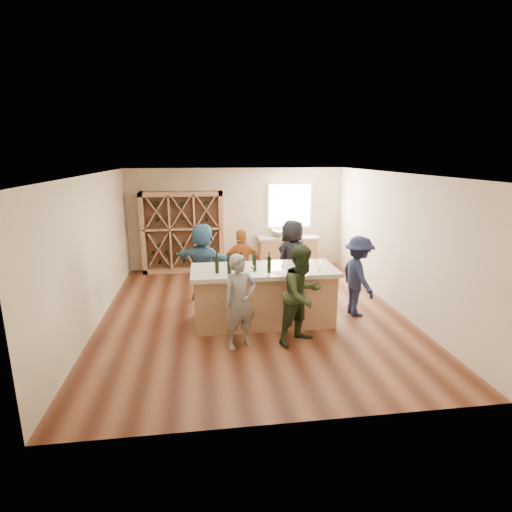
{
  "coord_description": "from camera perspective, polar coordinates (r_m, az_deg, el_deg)",
  "views": [
    {
      "loc": [
        -0.95,
        -7.59,
        3.16
      ],
      "look_at": [
        0.1,
        0.2,
        1.15
      ],
      "focal_mm": 28.0,
      "sensor_mm": 36.0,
      "label": 1
    }
  ],
  "objects": [
    {
      "name": "person_far_right",
      "position": [
        8.96,
        5.19,
        -0.44
      ],
      "size": [
        1.03,
        0.93,
        1.76
      ],
      "primitive_type": "imported",
      "rotation": [
        0.0,
        0.0,
        3.69
      ],
      "color": "black",
      "rests_on": "floor"
    },
    {
      "name": "wine_glass_e",
      "position": [
        7.44,
        9.1,
        -1.27
      ],
      "size": [
        0.09,
        0.09,
        0.2
      ],
      "primitive_type": "cone",
      "rotation": [
        0.0,
        0.0,
        0.3
      ],
      "color": "white",
      "rests_on": "tasting_counter_top"
    },
    {
      "name": "person_near_right",
      "position": [
        6.8,
        6.62,
        -5.51
      ],
      "size": [
        0.95,
        0.82,
        1.72
      ],
      "primitive_type": "imported",
      "rotation": [
        0.0,
        0.0,
        0.54
      ],
      "color": "#263319",
      "rests_on": "floor"
    },
    {
      "name": "faucet",
      "position": [
        11.37,
        3.36,
        3.72
      ],
      "size": [
        0.02,
        0.02,
        0.3
      ],
      "primitive_type": "cylinder",
      "color": "silver",
      "rests_on": "back_counter_top"
    },
    {
      "name": "wine_bottle_a",
      "position": [
        7.2,
        -5.6,
        -1.25
      ],
      "size": [
        0.09,
        0.09,
        0.31
      ],
      "primitive_type": "cylinder",
      "rotation": [
        0.0,
        0.0,
        -0.22
      ],
      "color": "black",
      "rests_on": "tasting_counter_top"
    },
    {
      "name": "back_counter_base",
      "position": [
        11.37,
        4.47,
        0.41
      ],
      "size": [
        1.6,
        0.58,
        0.86
      ],
      "primitive_type": "cube",
      "color": "#9E6F4B",
      "rests_on": "floor"
    },
    {
      "name": "wine_bottle_b",
      "position": [
        7.14,
        -3.86,
        -1.33
      ],
      "size": [
        0.09,
        0.09,
        0.31
      ],
      "primitive_type": "cylinder",
      "rotation": [
        0.0,
        0.0,
        0.29
      ],
      "color": "black",
      "rests_on": "tasting_counter_top"
    },
    {
      "name": "person_far_left",
      "position": [
        8.8,
        -7.53,
        -0.91
      ],
      "size": [
        1.66,
        1.35,
        1.73
      ],
      "primitive_type": "imported",
      "rotation": [
        0.0,
        0.0,
        2.57
      ],
      "color": "#335972",
      "rests_on": "floor"
    },
    {
      "name": "floor",
      "position": [
        8.29,
        -0.51,
        -8.43
      ],
      "size": [
        6.0,
        7.0,
        0.1
      ],
      "primitive_type": "cube",
      "color": "brown",
      "rests_on": "ground"
    },
    {
      "name": "wine_glass_b",
      "position": [
        7.05,
        3.8,
        -2.05
      ],
      "size": [
        0.07,
        0.07,
        0.18
      ],
      "primitive_type": "cone",
      "rotation": [
        0.0,
        0.0,
        -0.04
      ],
      "color": "white",
      "rests_on": "tasting_counter_top"
    },
    {
      "name": "wall_left",
      "position": [
        8.07,
        -22.56,
        0.63
      ],
      "size": [
        0.1,
        7.0,
        2.8
      ],
      "primitive_type": "cube",
      "color": "#C9B492",
      "rests_on": "ground"
    },
    {
      "name": "tasting_menu_b",
      "position": [
        7.19,
        3.29,
        -2.47
      ],
      "size": [
        0.28,
        0.34,
        0.0
      ],
      "primitive_type": "cube",
      "rotation": [
        0.0,
        0.0,
        0.2
      ],
      "color": "white",
      "rests_on": "tasting_counter_top"
    },
    {
      "name": "wine_rack",
      "position": [
        11.06,
        -10.41,
        3.37
      ],
      "size": [
        2.2,
        0.45,
        2.2
      ],
      "primitive_type": "cube",
      "color": "#9E6F4B",
      "rests_on": "floor"
    },
    {
      "name": "wall_right",
      "position": [
        8.76,
        19.7,
        1.9
      ],
      "size": [
        0.1,
        7.0,
        2.8
      ],
      "primitive_type": "cube",
      "color": "#C9B492",
      "rests_on": "ground"
    },
    {
      "name": "person_far_mid",
      "position": [
        8.67,
        -1.98,
        -1.41
      ],
      "size": [
        0.98,
        0.57,
        1.61
      ],
      "primitive_type": "imported",
      "rotation": [
        0.0,
        0.0,
        3.23
      ],
      "color": "#994C19",
      "rests_on": "floor"
    },
    {
      "name": "ceiling",
      "position": [
        7.65,
        -0.55,
        12.03
      ],
      "size": [
        6.0,
        7.0,
        0.1
      ],
      "primitive_type": "cube",
      "color": "white",
      "rests_on": "ground"
    },
    {
      "name": "wine_bottle_f",
      "position": [
        7.18,
        1.88,
        -1.25
      ],
      "size": [
        0.07,
        0.07,
        0.3
      ],
      "primitive_type": "cylinder",
      "color": "black",
      "rests_on": "tasting_counter_top"
    },
    {
      "name": "window_pane",
      "position": [
        11.38,
        4.85,
        7.17
      ],
      "size": [
        1.18,
        0.01,
        1.18
      ],
      "primitive_type": "cube",
      "color": "white",
      "rests_on": "wall_back"
    },
    {
      "name": "wall_back",
      "position": [
        11.32,
        -2.78,
        5.38
      ],
      "size": [
        6.0,
        0.1,
        2.8
      ],
      "primitive_type": "cube",
      "color": "#C9B492",
      "rests_on": "ground"
    },
    {
      "name": "wine_bottle_e",
      "position": [
        7.27,
        -0.24,
        -1.0
      ],
      "size": [
        0.08,
        0.08,
        0.31
      ],
      "primitive_type": "cylinder",
      "rotation": [
        0.0,
        0.0,
        -0.05
      ],
      "color": "black",
      "rests_on": "tasting_counter_top"
    },
    {
      "name": "wall_front",
      "position": [
        4.5,
        5.18,
        -8.69
      ],
      "size": [
        6.0,
        0.1,
        2.8
      ],
      "primitive_type": "cube",
      "color": "#C9B492",
      "rests_on": "ground"
    },
    {
      "name": "tasting_counter_top",
      "position": [
        7.51,
        1.11,
        -2.05
      ],
      "size": [
        2.72,
        1.12,
        0.08
      ],
      "primitive_type": "cube",
      "color": "#B3A793",
      "rests_on": "tasting_counter_base"
    },
    {
      "name": "person_server",
      "position": [
        8.18,
        14.36,
        -2.81
      ],
      "size": [
        0.59,
        1.09,
        1.62
      ],
      "primitive_type": "imported",
      "rotation": [
        0.0,
        0.0,
        1.67
      ],
      "color": "#191E38",
      "rests_on": "floor"
    },
    {
      "name": "wine_glass_d",
      "position": [
        7.44,
        4.41,
        -1.22
      ],
      "size": [
        0.09,
        0.09,
        0.17
      ],
      "primitive_type": "cone",
      "rotation": [
        0.0,
        0.0,
        0.42
      ],
      "color": "white",
      "rests_on": "tasting_counter_top"
    },
    {
      "name": "sink",
      "position": [
        11.21,
        3.53,
        3.27
      ],
      "size": [
        0.54,
        0.54,
        0.19
      ],
      "primitive_type": "imported",
      "color": "silver",
      "rests_on": "back_counter_top"
    },
    {
      "name": "wine_bottle_c",
      "position": [
        7.34,
        -2.91,
        -1.03
      ],
      "size": [
        0.09,
        0.09,
        0.27
      ],
      "primitive_type": "cylinder",
      "rotation": [
        0.0,
        0.0,
        -0.43
      ],
      "color": "black",
      "rests_on": "tasting_counter_top"
    },
    {
      "name": "tasting_menu_a",
      "position": [
        7.07,
        -0.84,
        -2.75
      ],
      "size": [
        0.23,
        0.31,
        0.0
      ],
      "primitive_type": "cube",
      "rotation": [
        0.0,
        0.0,
        0.04
      ],
      "color": "white",
      "rests_on": "tasting_counter_top"
    },
    {
      "name": "window_frame",
      "position": [
        11.41,
        4.81,
        7.19
      ],
      "size": [
        1.3,
        0.06,
        1.3
      ],
      "primitive_type": "cube",
      "color": "white",
      "rests_on": "wall_back"
    },
    {
      "name": "wine_bottle_d",
      "position": [
        7.16,
        -2.08,
        -1.24
      ],
      "size": [
        0.1,
        0.1,
        0.31
      ],
      "primitive_type": "cylinder",
      "rotation": [
        0.0,
        0.0,
        0.43
      ],
      "color": "black",
      "rests_on": "tasting_counter_top"
    },
    {
      "name": "person_near_left",
      "position": [
        6.63,
        -2.33,
        -6.5
      ],
      "size": [
        0.7,
        0.61,
        1.6
      ],
      "primitive_type": "imported",
      "rotation": [
        0.0,
        0.0,
        0.36
      ],
      "color": "slate",
      "rests_on": "floor"
    },
    {
      "name": "tasting_counter_base",
      "position": [
        7.68,
        1.09,
        -5.92
      ],
      "size": [
        2.6,
        1.0,
        1.0
      ],
      "primitive_type": "cube",
      "color": "#9E6F4B",
      "rests_on": "floor"
    },
    {
      "name": "wine_glass_c",
      "position": [
        7.18,
        7.01,
        -1.93
      ],
      "size": [
        0.08,
        0.08,
        0.16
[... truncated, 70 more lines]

